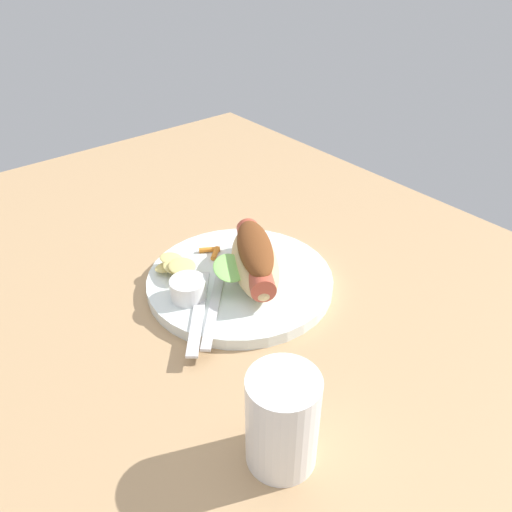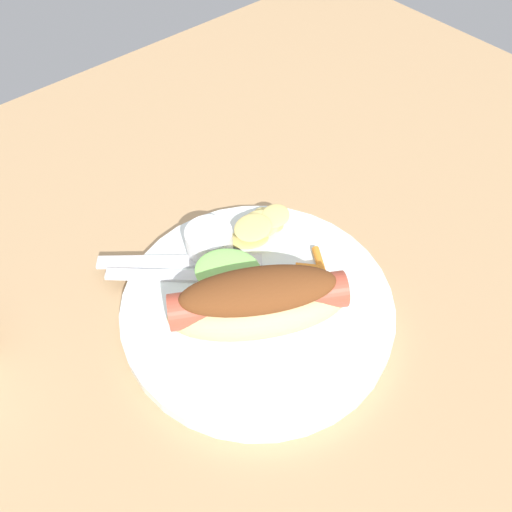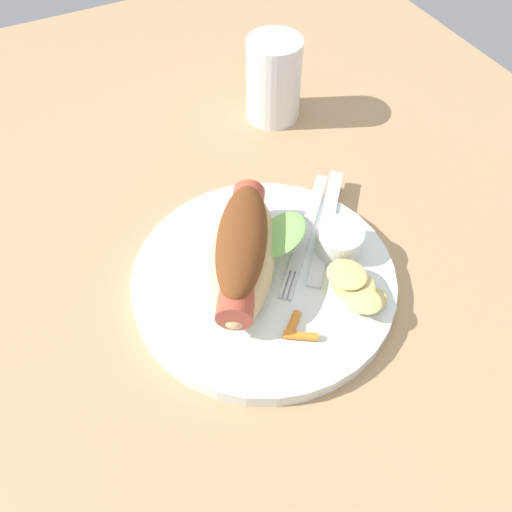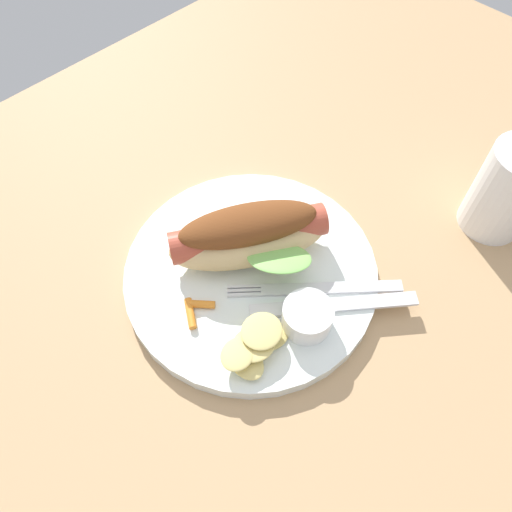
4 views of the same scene
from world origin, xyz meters
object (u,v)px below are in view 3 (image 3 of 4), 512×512
at_px(hot_dog, 245,253).
at_px(sauce_ramekin, 339,241).
at_px(chips_pile, 355,287).
at_px(drinking_cup, 274,80).
at_px(knife, 326,225).
at_px(fork, 306,230).
at_px(plate, 264,279).
at_px(carrot_garnish, 297,330).

bearing_deg(hot_dog, sauce_ramekin, 111.86).
relative_size(chips_pile, drinking_cup, 0.76).
bearing_deg(knife, drinking_cup, -153.40).
bearing_deg(drinking_cup, hot_dog, 146.59).
bearing_deg(chips_pile, knife, -14.62).
height_order(sauce_ramekin, drinking_cup, drinking_cup).
xyz_separation_m(hot_dog, drinking_cup, (0.22, -0.15, 0.00)).
relative_size(hot_dog, fork, 1.26).
xyz_separation_m(fork, drinking_cup, (0.20, -0.07, 0.03)).
height_order(plate, chips_pile, chips_pile).
xyz_separation_m(fork, carrot_garnish, (-0.10, 0.07, 0.00)).
height_order(knife, chips_pile, chips_pile).
distance_m(plate, carrot_garnish, 0.07).
bearing_deg(carrot_garnish, plate, -2.89).
bearing_deg(sauce_ramekin, fork, 23.53).
xyz_separation_m(plate, drinking_cup, (0.23, -0.13, 0.04)).
bearing_deg(knife, sauce_ramekin, 28.30).
relative_size(fork, chips_pile, 1.70).
relative_size(sauce_ramekin, knife, 0.29).
bearing_deg(plate, chips_pile, -132.71).
bearing_deg(fork, drinking_cup, -156.07).
xyz_separation_m(sauce_ramekin, carrot_garnish, (-0.06, 0.08, -0.01)).
xyz_separation_m(plate, sauce_ramekin, (-0.01, -0.08, 0.02)).
distance_m(knife, carrot_garnish, 0.13).
relative_size(sauce_ramekin, fork, 0.35).
height_order(chips_pile, drinking_cup, drinking_cup).
xyz_separation_m(hot_dog, fork, (0.02, -0.08, -0.03)).
xyz_separation_m(knife, carrot_garnish, (-0.10, 0.09, 0.00)).
xyz_separation_m(plate, hot_dog, (0.01, 0.01, 0.04)).
bearing_deg(chips_pile, hot_dog, 49.04).
distance_m(sauce_ramekin, chips_pile, 0.05).
xyz_separation_m(carrot_garnish, drinking_cup, (0.30, -0.14, 0.03)).
bearing_deg(plate, fork, -65.04).
relative_size(fork, drinking_cup, 1.29).
bearing_deg(carrot_garnish, fork, -33.95).
height_order(sauce_ramekin, carrot_garnish, sauce_ramekin).
bearing_deg(knife, hot_dog, -40.65).
bearing_deg(carrot_garnish, drinking_cup, -24.25).
bearing_deg(hot_dog, drinking_cup, 177.65).
bearing_deg(sauce_ramekin, drinking_cup, -12.89).
xyz_separation_m(fork, knife, (-0.00, -0.02, -0.00)).
relative_size(hot_dog, drinking_cup, 1.63).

